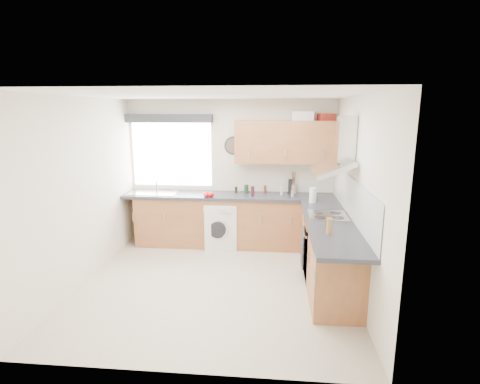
# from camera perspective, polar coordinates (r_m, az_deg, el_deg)

# --- Properties ---
(ground_plane) EXTENTS (3.60, 3.60, 0.00)m
(ground_plane) POSITION_cam_1_polar(r_m,az_deg,el_deg) (5.28, -3.65, -13.71)
(ground_plane) COLOR beige
(ceiling) EXTENTS (3.60, 3.60, 0.02)m
(ceiling) POSITION_cam_1_polar(r_m,az_deg,el_deg) (4.75, -4.08, 14.52)
(ceiling) COLOR white
(ceiling) RESTS_ON wall_back
(wall_back) EXTENTS (3.60, 0.02, 2.50)m
(wall_back) POSITION_cam_1_polar(r_m,az_deg,el_deg) (6.61, -1.41, 3.08)
(wall_back) COLOR silver
(wall_back) RESTS_ON ground_plane
(wall_front) EXTENTS (3.60, 0.02, 2.50)m
(wall_front) POSITION_cam_1_polar(r_m,az_deg,el_deg) (3.17, -9.01, -7.55)
(wall_front) COLOR silver
(wall_front) RESTS_ON ground_plane
(wall_left) EXTENTS (0.02, 3.60, 2.50)m
(wall_left) POSITION_cam_1_polar(r_m,az_deg,el_deg) (5.44, -22.92, 0.05)
(wall_left) COLOR silver
(wall_left) RESTS_ON ground_plane
(wall_right) EXTENTS (0.02, 3.60, 2.50)m
(wall_right) POSITION_cam_1_polar(r_m,az_deg,el_deg) (4.91, 17.35, -0.77)
(wall_right) COLOR silver
(wall_right) RESTS_ON ground_plane
(window) EXTENTS (1.40, 0.02, 1.10)m
(window) POSITION_cam_1_polar(r_m,az_deg,el_deg) (6.76, -10.34, 5.65)
(window) COLOR white
(window) RESTS_ON wall_back
(window_blind) EXTENTS (1.50, 0.18, 0.14)m
(window_blind) POSITION_cam_1_polar(r_m,az_deg,el_deg) (6.63, -10.77, 10.97)
(window_blind) COLOR #292A30
(window_blind) RESTS_ON wall_back
(splashback) EXTENTS (0.01, 3.00, 0.54)m
(splashback) POSITION_cam_1_polar(r_m,az_deg,el_deg) (5.21, 16.53, -0.77)
(splashback) COLOR white
(splashback) RESTS_ON wall_right
(base_cab_back) EXTENTS (3.00, 0.58, 0.86)m
(base_cab_back) POSITION_cam_1_polar(r_m,az_deg,el_deg) (6.53, -2.54, -4.44)
(base_cab_back) COLOR brown
(base_cab_back) RESTS_ON ground_plane
(base_cab_corner) EXTENTS (0.60, 0.60, 0.86)m
(base_cab_corner) POSITION_cam_1_polar(r_m,az_deg,el_deg) (6.51, 11.60, -4.76)
(base_cab_corner) COLOR brown
(base_cab_corner) RESTS_ON ground_plane
(base_cab_right) EXTENTS (0.58, 2.10, 0.86)m
(base_cab_right) POSITION_cam_1_polar(r_m,az_deg,el_deg) (5.24, 13.30, -9.10)
(base_cab_right) COLOR brown
(base_cab_right) RESTS_ON ground_plane
(worktop_back) EXTENTS (3.60, 0.62, 0.05)m
(worktop_back) POSITION_cam_1_polar(r_m,az_deg,el_deg) (6.39, -1.70, -0.59)
(worktop_back) COLOR #26282F
(worktop_back) RESTS_ON base_cab_back
(worktop_right) EXTENTS (0.62, 2.42, 0.05)m
(worktop_right) POSITION_cam_1_polar(r_m,az_deg,el_deg) (4.95, 13.68, -4.83)
(worktop_right) COLOR #26282F
(worktop_right) RESTS_ON base_cab_right
(sink) EXTENTS (0.84, 0.46, 0.10)m
(sink) POSITION_cam_1_polar(r_m,az_deg,el_deg) (6.67, -13.12, 0.20)
(sink) COLOR #B6B6B6
(sink) RESTS_ON worktop_back
(oven) EXTENTS (0.56, 0.58, 0.85)m
(oven) POSITION_cam_1_polar(r_m,az_deg,el_deg) (5.38, 12.97, -8.57)
(oven) COLOR black
(oven) RESTS_ON ground_plane
(hob_plate) EXTENTS (0.52, 0.52, 0.01)m
(hob_plate) POSITION_cam_1_polar(r_m,az_deg,el_deg) (5.23, 13.23, -3.52)
(hob_plate) COLOR #B6B6B6
(hob_plate) RESTS_ON worktop_right
(extractor_hood) EXTENTS (0.52, 0.78, 0.66)m
(extractor_hood) POSITION_cam_1_polar(r_m,az_deg,el_deg) (5.08, 14.83, 5.76)
(extractor_hood) COLOR #B6B6B6
(extractor_hood) RESTS_ON wall_right
(upper_cabinets) EXTENTS (1.70, 0.35, 0.70)m
(upper_cabinets) POSITION_cam_1_polar(r_m,az_deg,el_deg) (6.33, 7.03, 7.59)
(upper_cabinets) COLOR brown
(upper_cabinets) RESTS_ON wall_back
(washing_machine) EXTENTS (0.62, 0.61, 0.78)m
(washing_machine) POSITION_cam_1_polar(r_m,az_deg,el_deg) (6.45, -3.11, -5.05)
(washing_machine) COLOR white
(washing_machine) RESTS_ON ground_plane
(wall_clock) EXTENTS (0.32, 0.04, 0.32)m
(wall_clock) POSITION_cam_1_polar(r_m,az_deg,el_deg) (6.53, -1.01, 7.07)
(wall_clock) COLOR #292A30
(wall_clock) RESTS_ON wall_back
(casserole) EXTENTS (0.35, 0.26, 0.15)m
(casserole) POSITION_cam_1_polar(r_m,az_deg,el_deg) (6.42, 9.52, 11.36)
(casserole) COLOR white
(casserole) RESTS_ON upper_cabinets
(storage_box) EXTENTS (0.29, 0.26, 0.11)m
(storage_box) POSITION_cam_1_polar(r_m,az_deg,el_deg) (6.46, 12.98, 11.07)
(storage_box) COLOR #A1251D
(storage_box) RESTS_ON upper_cabinets
(utensil_pot) EXTENTS (0.13, 0.13, 0.16)m
(utensil_pot) POSITION_cam_1_polar(r_m,az_deg,el_deg) (6.53, 8.13, 0.49)
(utensil_pot) COLOR gray
(utensil_pot) RESTS_ON worktop_back
(kitchen_roll) EXTENTS (0.14, 0.14, 0.24)m
(kitchen_roll) POSITION_cam_1_polar(r_m,az_deg,el_deg) (5.91, 11.04, -0.48)
(kitchen_roll) COLOR white
(kitchen_roll) RESTS_ON worktop_right
(tomato_cluster) EXTENTS (0.19, 0.19, 0.07)m
(tomato_cluster) POSITION_cam_1_polar(r_m,az_deg,el_deg) (6.23, -4.78, -0.40)
(tomato_cluster) COLOR #C80508
(tomato_cluster) RESTS_ON worktop_back
(jar_0) EXTENTS (0.05, 0.05, 0.16)m
(jar_0) POSITION_cam_1_polar(r_m,az_deg,el_deg) (6.35, 6.37, 0.23)
(jar_0) COLOR #B5AE9A
(jar_0) RESTS_ON worktop_back
(jar_1) EXTENTS (0.08, 0.08, 0.14)m
(jar_1) POSITION_cam_1_polar(r_m,az_deg,el_deg) (6.49, 0.96, 0.48)
(jar_1) COLOR #163E1A
(jar_1) RESTS_ON worktop_back
(jar_2) EXTENTS (0.07, 0.07, 0.25)m
(jar_2) POSITION_cam_1_polar(r_m,az_deg,el_deg) (6.49, 7.64, 0.87)
(jar_2) COLOR black
(jar_2) RESTS_ON worktop_back
(jar_3) EXTENTS (0.05, 0.05, 0.11)m
(jar_3) POSITION_cam_1_polar(r_m,az_deg,el_deg) (6.50, -0.61, 0.34)
(jar_3) COLOR black
(jar_3) RESTS_ON worktop_back
(jar_4) EXTENTS (0.05, 0.05, 0.13)m
(jar_4) POSITION_cam_1_polar(r_m,az_deg,el_deg) (6.51, 3.87, 0.44)
(jar_4) COLOR maroon
(jar_4) RESTS_ON worktop_back
(jar_5) EXTENTS (0.05, 0.05, 0.10)m
(jar_5) POSITION_cam_1_polar(r_m,az_deg,el_deg) (6.25, 8.00, -0.28)
(jar_5) COLOR #A19489
(jar_5) RESTS_ON worktop_back
(jar_6) EXTENTS (0.06, 0.06, 0.17)m
(jar_6) POSITION_cam_1_polar(r_m,az_deg,el_deg) (6.24, 1.92, 0.11)
(jar_6) COLOR #381417
(jar_6) RESTS_ON worktop_back
(bottle_0) EXTENTS (0.05, 0.05, 0.20)m
(bottle_0) POSITION_cam_1_polar(r_m,az_deg,el_deg) (4.45, 13.41, -5.12)
(bottle_0) COLOR olive
(bottle_0) RESTS_ON worktop_right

